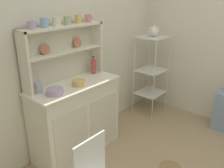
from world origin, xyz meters
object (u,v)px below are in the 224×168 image
jam_bottle (94,66)px  porcelain_teapot (154,31)px  hutch_shelf_unit (62,49)px  bakers_rack (152,67)px  bowl_mixing_large (55,91)px  hutch_cabinet (76,118)px  cup_lilac_0 (32,25)px  utensil_jar (38,87)px

jam_bottle → porcelain_teapot: (1.05, -0.19, 0.32)m
hutch_shelf_unit → bakers_rack: bearing=-10.3°
jam_bottle → porcelain_teapot: porcelain_teapot is taller
jam_bottle → bowl_mixing_large: bearing=-167.2°
hutch_cabinet → bakers_rack: bearing=-4.0°
bowl_mixing_large → porcelain_teapot: 1.79m
hutch_cabinet → jam_bottle: jam_bottle is taller
hutch_cabinet → bakers_rack: (1.44, -0.10, 0.30)m
cup_lilac_0 → porcelain_teapot: bearing=-7.0°
hutch_cabinet → bowl_mixing_large: bowl_mixing_large is taller
bakers_rack → utensil_jar: 1.86m
bakers_rack → cup_lilac_0: cup_lilac_0 is taller
bakers_rack → bowl_mixing_large: (-1.75, 0.03, 0.15)m
porcelain_teapot → hutch_shelf_unit: bearing=169.7°
hutch_cabinet → bowl_mixing_large: bearing=-166.7°
cup_lilac_0 → bowl_mixing_large: 0.66m
bowl_mixing_large → utensil_jar: 0.18m
bowl_mixing_large → jam_bottle: jam_bottle is taller
cup_lilac_0 → utensil_jar: 0.60m
cup_lilac_0 → jam_bottle: 0.94m
hutch_cabinet → hutch_shelf_unit: 0.80m
hutch_cabinet → cup_lilac_0: size_ratio=11.14×
hutch_shelf_unit → utensil_jar: 0.51m
bakers_rack → utensil_jar: size_ratio=4.82×
bakers_rack → porcelain_teapot: (-0.00, 0.00, 0.53)m
hutch_cabinet → jam_bottle: 0.65m
jam_bottle → hutch_shelf_unit: bearing=169.0°
utensil_jar → porcelain_teapot: size_ratio=1.05×
cup_lilac_0 → utensil_jar: (-0.04, -0.04, -0.60)m
bakers_rack → cup_lilac_0: 1.98m
hutch_cabinet → porcelain_teapot: (1.44, -0.10, 0.83)m
cup_lilac_0 → porcelain_teapot: cup_lilac_0 is taller
hutch_cabinet → utensil_jar: size_ratio=4.27×
hutch_shelf_unit → bowl_mixing_large: 0.52m
bakers_rack → utensil_jar: (-1.84, 0.18, 0.18)m
hutch_shelf_unit → porcelain_teapot: hutch_shelf_unit is taller
bowl_mixing_large → utensil_jar: (-0.08, 0.15, 0.03)m
hutch_shelf_unit → hutch_cabinet: bearing=-90.0°
hutch_cabinet → hutch_shelf_unit: bearing=90.0°
hutch_shelf_unit → bowl_mixing_large: (-0.31, -0.24, -0.34)m
porcelain_teapot → utensil_jar: bearing=174.5°
hutch_shelf_unit → jam_bottle: size_ratio=4.60×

